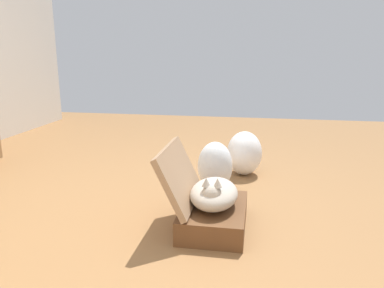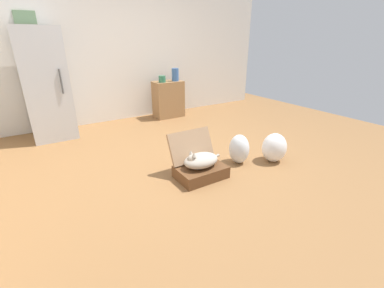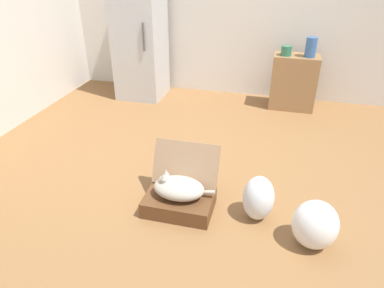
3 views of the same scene
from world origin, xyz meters
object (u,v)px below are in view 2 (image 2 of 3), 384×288
(refrigerator, at_px, (46,85))
(side_table, at_px, (168,99))
(vase_short, at_px, (175,75))
(cat, at_px, (200,160))
(plastic_bag_white, at_px, (239,149))
(vase_tall, at_px, (162,79))
(suitcase_base, at_px, (201,172))
(plastic_bag_clear, at_px, (274,148))

(refrigerator, bearing_deg, side_table, 1.37)
(vase_short, bearing_deg, cat, -112.85)
(plastic_bag_white, xyz_separation_m, vase_short, (0.37, 2.32, 0.64))
(vase_tall, bearing_deg, cat, -106.81)
(suitcase_base, relative_size, vase_short, 2.28)
(vase_short, bearing_deg, plastic_bag_white, -99.11)
(suitcase_base, distance_m, side_table, 2.60)
(vase_tall, distance_m, vase_short, 0.29)
(cat, xyz_separation_m, plastic_bag_white, (0.63, 0.07, -0.03))
(refrigerator, bearing_deg, cat, -62.68)
(plastic_bag_white, bearing_deg, refrigerator, 128.81)
(suitcase_base, xyz_separation_m, plastic_bag_white, (0.63, 0.07, 0.12))
(refrigerator, distance_m, side_table, 2.15)
(refrigerator, xyz_separation_m, vase_short, (2.24, 0.00, 0.00))
(vase_short, bearing_deg, suitcase_base, -112.68)
(cat, relative_size, refrigerator, 0.30)
(plastic_bag_clear, distance_m, vase_short, 2.61)
(cat, distance_m, refrigerator, 2.75)
(plastic_bag_white, relative_size, plastic_bag_clear, 1.00)
(side_table, relative_size, vase_tall, 5.35)
(refrigerator, relative_size, vase_tall, 12.49)
(side_table, height_order, vase_short, vase_short)
(plastic_bag_white, height_order, side_table, side_table)
(plastic_bag_white, relative_size, vase_tall, 2.84)
(plastic_bag_clear, xyz_separation_m, side_table, (-0.18, 2.58, 0.17))
(suitcase_base, relative_size, side_table, 0.78)
(cat, relative_size, plastic_bag_clear, 1.31)
(cat, bearing_deg, refrigerator, 117.32)
(cat, bearing_deg, plastic_bag_white, 5.88)
(plastic_bag_clear, bearing_deg, plastic_bag_white, 153.77)
(cat, distance_m, plastic_bag_white, 0.64)
(cat, relative_size, vase_tall, 3.73)
(plastic_bag_clear, bearing_deg, refrigerator, 132.10)
(plastic_bag_white, bearing_deg, suitcase_base, -174.00)
(plastic_bag_clear, relative_size, refrigerator, 0.23)
(plastic_bag_white, distance_m, vase_short, 2.44)
(refrigerator, relative_size, vase_short, 6.85)
(suitcase_base, bearing_deg, refrigerator, 117.48)
(refrigerator, distance_m, vase_tall, 1.96)
(suitcase_base, distance_m, plastic_bag_white, 0.64)
(vase_tall, xyz_separation_m, vase_short, (0.29, 0.00, 0.06))
(plastic_bag_clear, height_order, vase_short, vase_short)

